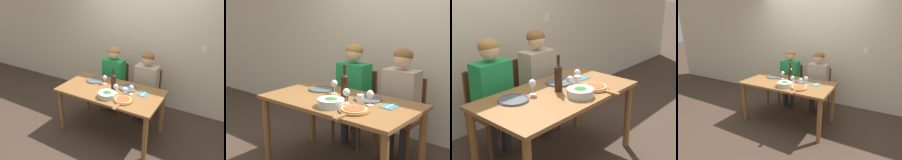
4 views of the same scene
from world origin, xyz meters
The scene contains 17 objects.
ground_plane centered at (0.00, 0.00, 0.00)m, with size 40.00×40.00×0.00m, color #3D2D23.
back_wall centered at (0.00, 1.23, 1.35)m, with size 10.00×0.06×2.70m.
dining_table centered at (0.00, 0.00, 0.66)m, with size 1.58×0.84×0.76m.
chair_left centered at (-0.30, 0.72, 0.50)m, with size 0.42×0.42×0.90m.
chair_right centered at (0.34, 0.72, 0.50)m, with size 0.42×0.42×0.90m.
person_woman centered at (-0.30, 0.61, 0.75)m, with size 0.47×0.51×1.24m.
person_man centered at (0.34, 0.61, 0.75)m, with size 0.47×0.51×1.24m.
wine_bottle centered at (0.03, 0.02, 0.90)m, with size 0.08×0.08×0.36m.
broccoli_bowl centered at (0.07, -0.22, 0.80)m, with size 0.25×0.25×0.08m.
dinner_plate_left centered at (-0.41, 0.16, 0.77)m, with size 0.28×0.28×0.02m.
dinner_plate_right centered at (0.21, 0.17, 0.77)m, with size 0.28×0.28×0.02m.
pizza_on_board centered at (0.32, -0.21, 0.77)m, with size 0.28×0.42×0.04m.
wine_glass_left centered at (-0.19, 0.14, 0.86)m, with size 0.07×0.07×0.15m.
wine_glass_right centered at (0.33, 0.03, 0.86)m, with size 0.07×0.07×0.15m.
wine_glass_centre centered at (0.12, -0.06, 0.86)m, with size 0.07×0.07×0.15m.
water_tumbler centered at (0.26, -0.03, 0.81)m, with size 0.07×0.07×0.11m.
fork_on_napkin centered at (0.49, 0.12, 0.76)m, with size 0.14×0.18×0.01m.
Camera 1 is at (1.51, -2.59, 2.29)m, focal length 35.00 mm.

